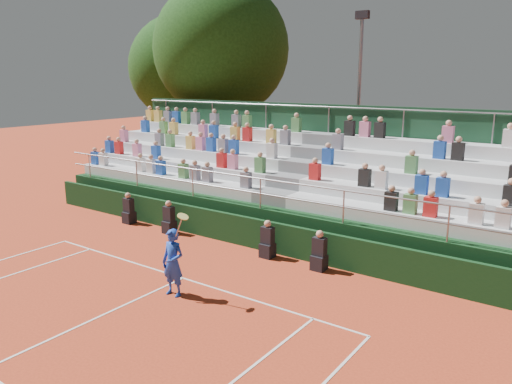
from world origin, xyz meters
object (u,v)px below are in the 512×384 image
Objects in this scene: tree_west at (182,68)px; tennis_player at (173,263)px; floodlight_mast at (359,91)px; tree_east at (221,49)px.

tennis_player is at bearing -47.40° from tree_west.
tree_west is at bearing 175.19° from floodlight_mast.
tree_west is 1.10× the size of floodlight_mast.
tree_east is 1.27× the size of floodlight_mast.
floodlight_mast is at bearing 94.52° from tennis_player.
tree_east reaches higher than tree_west.
tennis_player is 16.86m from tree_east.
tennis_player is 0.21× the size of tree_east.
tennis_player is 13.82m from floodlight_mast.
tennis_player is 0.24× the size of tree_west.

